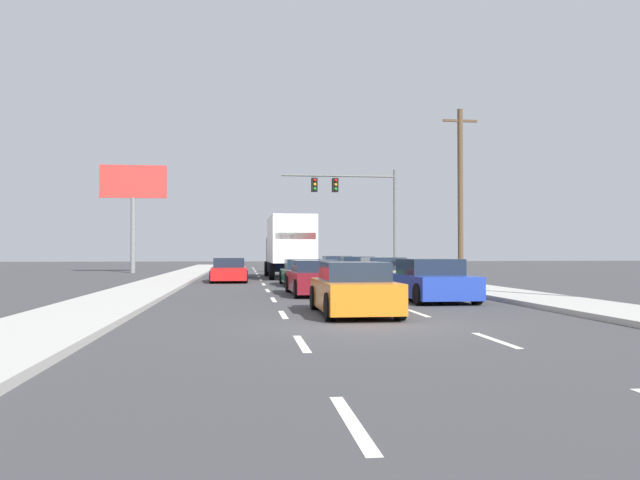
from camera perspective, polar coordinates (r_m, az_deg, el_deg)
ground_plane at (r=38.68m, az=-2.91°, el=-3.38°), size 140.00×140.00×0.00m
sidewalk_right at (r=34.83m, az=8.45°, el=-3.51°), size 2.53×80.00×0.14m
sidewalk_left at (r=33.81m, az=-13.42°, el=-3.56°), size 2.53×80.00×0.14m
lane_markings at (r=35.85m, az=-2.60°, el=-3.56°), size 3.54×62.00×0.01m
car_white at (r=40.00m, az=-7.96°, el=-2.54°), size 1.93×4.50×1.14m
car_red at (r=33.52m, az=-8.13°, el=-2.74°), size 1.91×4.39×1.25m
box_truck at (r=37.96m, az=-2.77°, el=-0.32°), size 2.70×8.48×3.60m
car_green at (r=29.73m, az=-1.64°, el=-3.00°), size 1.88×4.39×1.22m
car_maroon at (r=23.08m, az=-0.43°, el=-3.46°), size 1.93×4.43×1.25m
car_orange at (r=15.84m, az=3.02°, el=-4.50°), size 1.82×4.05×1.30m
car_silver at (r=41.76m, az=1.52°, el=-2.41°), size 2.01×4.56×1.30m
car_black at (r=34.08m, az=3.15°, el=-2.68°), size 2.01×4.69×1.31m
car_tan at (r=27.64m, az=5.68°, el=-3.06°), size 1.96×4.32×1.32m
car_blue at (r=20.59m, az=9.82°, el=-3.67°), size 2.07×4.37×1.33m
traffic_signal_mast at (r=44.79m, az=2.67°, el=4.01°), size 8.08×0.69×7.38m
utility_pole_mid at (r=33.60m, az=12.43°, el=4.14°), size 1.80×0.28×8.91m
roadside_billboard at (r=49.54m, az=-16.34°, el=3.96°), size 4.88×0.36×8.03m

